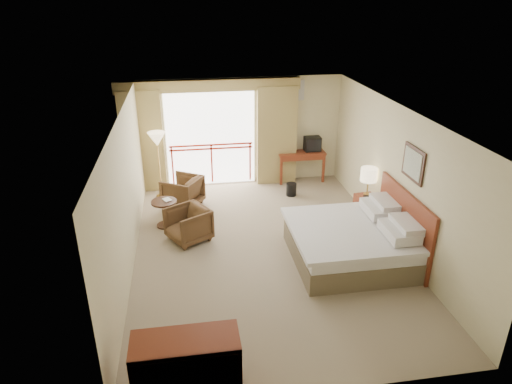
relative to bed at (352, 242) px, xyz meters
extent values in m
plane|color=gray|center=(-1.50, 0.60, -0.38)|extent=(7.00, 7.00, 0.00)
plane|color=white|center=(-1.50, 0.60, 2.32)|extent=(7.00, 7.00, 0.00)
plane|color=beige|center=(-1.50, 4.10, 0.97)|extent=(5.00, 0.00, 5.00)
plane|color=beige|center=(-1.50, -2.90, 0.97)|extent=(5.00, 0.00, 5.00)
plane|color=beige|center=(-4.00, 0.60, 0.97)|extent=(0.00, 7.00, 7.00)
plane|color=beige|center=(1.00, 0.60, 0.97)|extent=(0.00, 7.00, 7.00)
plane|color=white|center=(-2.30, 4.08, 0.82)|extent=(2.40, 0.00, 2.40)
cube|color=#AD210E|center=(-2.30, 4.06, 0.57)|extent=(2.09, 0.03, 0.04)
cube|color=#AD210E|center=(-2.30, 4.06, 0.67)|extent=(2.09, 0.03, 0.04)
cube|color=#AD210E|center=(-3.29, 4.06, 0.17)|extent=(0.04, 0.03, 1.00)
cube|color=#AD210E|center=(-2.30, 4.06, 0.17)|extent=(0.04, 0.03, 1.00)
cube|color=#AD210E|center=(-1.31, 4.06, 0.17)|extent=(0.04, 0.03, 1.00)
cube|color=olive|center=(-3.95, 3.95, 0.87)|extent=(1.00, 0.26, 2.50)
cube|color=olive|center=(-0.65, 3.95, 0.87)|extent=(1.00, 0.26, 2.50)
cube|color=olive|center=(-2.30, 3.98, 2.17)|extent=(4.40, 0.22, 0.28)
cube|color=silver|center=(-0.20, 4.07, 1.97)|extent=(0.50, 0.04, 0.50)
cube|color=brown|center=(-0.05, 0.00, -0.18)|extent=(2.05, 2.00, 0.40)
cube|color=white|center=(-0.05, 0.00, 0.12)|extent=(2.01, 1.96, 0.22)
cube|color=white|center=(-0.10, 0.00, 0.25)|extent=(2.09, 2.06, 0.08)
cube|color=white|center=(0.65, -0.45, 0.40)|extent=(0.50, 0.75, 0.18)
cube|color=white|center=(0.65, 0.45, 0.40)|extent=(0.50, 0.75, 0.18)
cube|color=white|center=(0.78, -0.45, 0.52)|extent=(0.40, 0.70, 0.14)
cube|color=white|center=(0.78, 0.45, 0.52)|extent=(0.40, 0.70, 0.14)
cube|color=maroon|center=(0.96, 0.00, 0.27)|extent=(0.06, 2.10, 1.30)
cube|color=black|center=(0.98, 0.00, 1.47)|extent=(0.03, 0.72, 0.60)
cube|color=silver|center=(0.96, 0.00, 1.47)|extent=(0.01, 0.60, 0.48)
cube|color=maroon|center=(0.83, 1.41, -0.08)|extent=(0.45, 0.52, 0.59)
cylinder|color=tan|center=(0.83, 1.46, 0.25)|extent=(0.14, 0.14, 0.04)
cylinder|color=tan|center=(0.83, 1.46, 0.43)|extent=(0.03, 0.03, 0.37)
cylinder|color=#FFE5B2|center=(0.83, 1.46, 0.70)|extent=(0.35, 0.35, 0.29)
cube|color=black|center=(0.78, 1.26, 0.25)|extent=(0.21, 0.18, 0.08)
cube|color=maroon|center=(0.00, 3.96, 0.40)|extent=(1.22, 0.59, 0.05)
cube|color=maroon|center=(-0.55, 3.71, 0.00)|extent=(0.06, 0.06, 0.75)
cube|color=maroon|center=(0.56, 3.71, 0.00)|extent=(0.06, 0.06, 0.75)
cube|color=maroon|center=(-0.55, 4.22, 0.00)|extent=(0.06, 0.06, 0.75)
cube|color=maroon|center=(0.56, 4.22, 0.00)|extent=(0.06, 0.06, 0.75)
cube|color=maroon|center=(0.00, 4.22, 0.08)|extent=(1.12, 0.03, 0.56)
cube|color=maroon|center=(0.00, 3.70, 0.31)|extent=(1.12, 0.03, 0.12)
cube|color=black|center=(0.30, 3.96, 0.60)|extent=(0.41, 0.32, 0.37)
cube|color=black|center=(0.30, 3.80, 0.60)|extent=(0.37, 0.02, 0.30)
cylinder|color=black|center=(-0.35, 3.96, 0.54)|extent=(0.14, 0.14, 0.26)
cylinder|color=white|center=(-0.20, 3.91, 0.46)|extent=(0.06, 0.06, 0.09)
cylinder|color=black|center=(-0.44, 3.01, -0.22)|extent=(0.26, 0.26, 0.31)
imported|color=#482E18|center=(-3.06, 2.83, -0.38)|extent=(1.07, 1.06, 0.71)
imported|color=#482E18|center=(-2.97, 1.21, -0.38)|extent=(1.03, 1.02, 0.69)
cylinder|color=black|center=(-3.45, 1.88, 0.19)|extent=(0.53, 0.53, 0.04)
cylinder|color=black|center=(-3.45, 1.88, -0.09)|extent=(0.06, 0.06, 0.53)
cylinder|color=black|center=(-3.45, 1.88, -0.36)|extent=(0.38, 0.38, 0.03)
imported|color=white|center=(-3.45, 1.88, 0.21)|extent=(0.23, 0.25, 0.02)
cylinder|color=tan|center=(-3.58, 3.46, -0.36)|extent=(0.26, 0.26, 0.03)
cylinder|color=tan|center=(-3.58, 3.46, 0.32)|extent=(0.03, 0.03, 1.40)
cone|color=#FFE5B2|center=(-3.58, 3.46, 1.07)|extent=(0.41, 0.41, 0.33)
cube|color=maroon|center=(-3.07, -2.65, 0.05)|extent=(1.29, 0.54, 0.86)
cube|color=black|center=(-3.07, -2.92, 0.05)|extent=(1.18, 0.02, 0.75)
camera|label=1|loc=(-2.90, -6.92, 4.24)|focal=32.00mm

